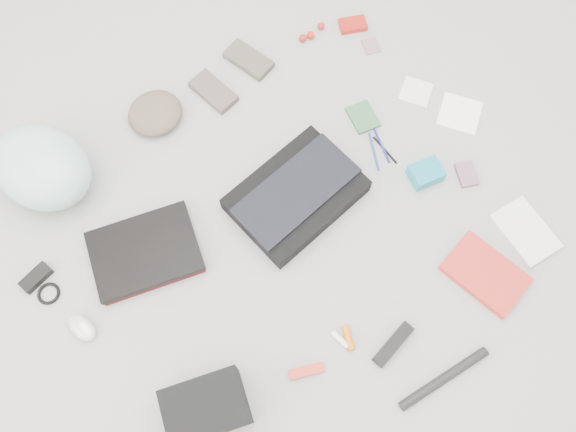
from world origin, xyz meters
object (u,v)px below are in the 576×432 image
laptop (144,251)px  accordion_wallet (426,173)px  messenger_bag (296,195)px  camera_bag (207,407)px  book_red (485,274)px  bike_helmet (42,168)px

laptop → accordion_wallet: size_ratio=3.23×
messenger_bag → camera_bag: bearing=-153.7°
laptop → book_red: size_ratio=1.35×
bike_helmet → book_red: 1.42m
laptop → camera_bag: (-0.06, -0.51, 0.04)m
camera_bag → laptop: bearing=97.4°
camera_bag → messenger_bag: bearing=50.6°
laptop → bike_helmet: (-0.14, 0.39, 0.07)m
bike_helmet → book_red: size_ratio=1.39×
laptop → accordion_wallet: 0.94m
messenger_bag → bike_helmet: bearing=132.6°
camera_bag → book_red: 0.92m
messenger_bag → bike_helmet: size_ratio=1.19×
laptop → book_red: 1.06m
messenger_bag → laptop: size_ratio=1.22×
laptop → bike_helmet: size_ratio=0.98×
book_red → messenger_bag: bearing=108.2°
book_red → accordion_wallet: (0.05, 0.37, 0.01)m
messenger_bag → bike_helmet: 0.81m
accordion_wallet → messenger_bag: bearing=167.7°
laptop → accordion_wallet: bearing=-3.1°
bike_helmet → book_red: (1.00, -1.01, -0.09)m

